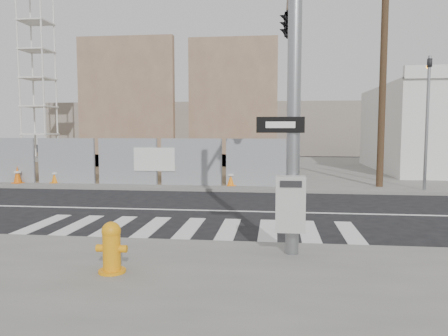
# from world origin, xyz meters

# --- Properties ---
(ground) EXTENTS (100.00, 100.00, 0.00)m
(ground) POSITION_xyz_m (0.00, 0.00, 0.00)
(ground) COLOR black
(ground) RESTS_ON ground
(sidewalk_far) EXTENTS (50.00, 20.00, 0.12)m
(sidewalk_far) POSITION_xyz_m (0.00, 14.00, 0.06)
(sidewalk_far) COLOR slate
(sidewalk_far) RESTS_ON ground
(signal_pole) EXTENTS (0.96, 5.87, 7.00)m
(signal_pole) POSITION_xyz_m (2.49, -2.05, 4.78)
(signal_pole) COLOR gray
(signal_pole) RESTS_ON sidewalk_near
(far_signal_pole) EXTENTS (0.16, 0.20, 5.60)m
(far_signal_pole) POSITION_xyz_m (8.00, 4.60, 3.48)
(far_signal_pole) COLOR gray
(far_signal_pole) RESTS_ON sidewalk_far
(chain_link_fence) EXTENTS (24.60, 0.04, 2.00)m
(chain_link_fence) POSITION_xyz_m (-10.00, 5.00, 1.12)
(chain_link_fence) COLOR gray
(chain_link_fence) RESTS_ON sidewalk_far
(concrete_wall_left) EXTENTS (6.00, 1.30, 8.00)m
(concrete_wall_left) POSITION_xyz_m (-7.00, 13.08, 3.38)
(concrete_wall_left) COLOR #7D5F4B
(concrete_wall_left) RESTS_ON sidewalk_far
(concrete_wall_right) EXTENTS (5.50, 1.30, 8.00)m
(concrete_wall_right) POSITION_xyz_m (-0.50, 14.08, 3.38)
(concrete_wall_right) COLOR #7D5F4B
(concrete_wall_right) RESTS_ON sidewalk_far
(crane_tower) EXTENTS (2.60, 2.60, 18.15)m
(crane_tower) POSITION_xyz_m (-15.00, 17.00, 9.02)
(crane_tower) COLOR slate
(crane_tower) RESTS_ON sidewalk_far
(utility_pole_right) EXTENTS (1.60, 0.28, 10.00)m
(utility_pole_right) POSITION_xyz_m (6.50, 5.50, 5.20)
(utility_pole_right) COLOR #453220
(utility_pole_right) RESTS_ON sidewalk_far
(fire_hydrant) EXTENTS (0.53, 0.47, 0.87)m
(fire_hydrant) POSITION_xyz_m (-0.57, -6.29, 0.55)
(fire_hydrant) COLOR orange
(fire_hydrant) RESTS_ON sidewalk_near
(traffic_cone_b) EXTENTS (0.53, 0.53, 0.78)m
(traffic_cone_b) POSITION_xyz_m (-9.19, 4.77, 0.50)
(traffic_cone_b) COLOR orange
(traffic_cone_b) RESTS_ON sidewalk_far
(traffic_cone_c) EXTENTS (0.43, 0.43, 0.67)m
(traffic_cone_c) POSITION_xyz_m (-7.58, 5.04, 0.45)
(traffic_cone_c) COLOR orange
(traffic_cone_c) RESTS_ON sidewalk_far
(traffic_cone_d) EXTENTS (0.48, 0.48, 0.73)m
(traffic_cone_d) POSITION_xyz_m (0.30, 5.05, 0.47)
(traffic_cone_d) COLOR orange
(traffic_cone_d) RESTS_ON sidewalk_far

